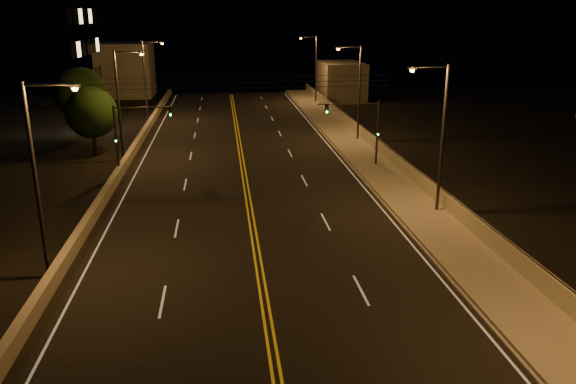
{
  "coord_description": "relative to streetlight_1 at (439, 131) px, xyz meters",
  "views": [
    {
      "loc": [
        -1.59,
        -12.23,
        12.15
      ],
      "look_at": [
        2.0,
        18.0,
        2.5
      ],
      "focal_mm": 35.0,
      "sensor_mm": 36.0,
      "label": 1
    }
  ],
  "objects": [
    {
      "name": "traffic_signal_right",
      "position": [
        -1.59,
        11.61,
        -1.84
      ],
      "size": [
        5.11,
        0.31,
        5.54
      ],
      "color": "#2D2D33",
      "rests_on": "ground"
    },
    {
      "name": "parapet_wall",
      "position": [
        0.92,
        -0.15,
        -4.6
      ],
      "size": [
        0.3,
        120.0,
        1.0
      ],
      "primitive_type": "cube",
      "color": "#A39E88",
      "rests_on": "sidewalk"
    },
    {
      "name": "distant_building_right",
      "position": [
        4.97,
        52.0,
        -2.73
      ],
      "size": [
        6.0,
        10.0,
        5.33
      ],
      "primitive_type": "cube",
      "color": "gray",
      "rests_on": "ground"
    },
    {
      "name": "tree_0",
      "position": [
        -24.58,
        18.77,
        -1.53
      ],
      "size": [
        4.53,
        4.53,
        6.14
      ],
      "color": "black",
      "rests_on": "ground"
    },
    {
      "name": "distant_building_left",
      "position": [
        -27.53,
        57.7,
        -1.38
      ],
      "size": [
        8.0,
        8.0,
        8.04
      ],
      "primitive_type": "cube",
      "color": "gray",
      "rests_on": "ground"
    },
    {
      "name": "streetlight_3",
      "position": [
        0.0,
        46.85,
        0.0
      ],
      "size": [
        2.55,
        0.28,
        9.37
      ],
      "color": "#2D2D33",
      "rests_on": "ground"
    },
    {
      "name": "streetlight_6",
      "position": [
        -21.45,
        34.1,
        0.0
      ],
      "size": [
        2.55,
        0.28,
        9.37
      ],
      "color": "#2D2D33",
      "rests_on": "ground"
    },
    {
      "name": "jersey_barrier",
      "position": [
        -21.23,
        -0.15,
        -5.0
      ],
      "size": [
        0.45,
        120.0,
        0.79
      ],
      "primitive_type": "cube",
      "color": "#A39E88",
      "rests_on": "ground"
    },
    {
      "name": "lane_markings",
      "position": [
        -11.53,
        -0.22,
        -5.37
      ],
      "size": [
        17.32,
        116.0,
        0.0
      ],
      "color": "silver",
      "rests_on": "road"
    },
    {
      "name": "streetlight_4",
      "position": [
        -21.45,
        -6.46,
        0.0
      ],
      "size": [
        2.55,
        0.28,
        9.37
      ],
      "color": "#2D2D33",
      "rests_on": "ground"
    },
    {
      "name": "streetlight_1",
      "position": [
        0.0,
        0.0,
        0.0
      ],
      "size": [
        2.55,
        0.28,
        9.37
      ],
      "color": "#2D2D33",
      "rests_on": "ground"
    },
    {
      "name": "overhead_wires",
      "position": [
        -11.53,
        9.35,
        2.0
      ],
      "size": [
        22.0,
        0.03,
        0.83
      ],
      "color": "black"
    },
    {
      "name": "streetlight_2",
      "position": [
        0.0,
        21.43,
        0.0
      ],
      "size": [
        2.55,
        0.28,
        9.37
      ],
      "color": "#2D2D33",
      "rests_on": "ground"
    },
    {
      "name": "curb",
      "position": [
        -2.6,
        -0.15,
        -5.32
      ],
      "size": [
        0.14,
        120.0,
        0.15
      ],
      "primitive_type": "cube",
      "color": "gray",
      "rests_on": "ground"
    },
    {
      "name": "parapet_rail",
      "position": [
        0.92,
        -0.15,
        -4.07
      ],
      "size": [
        0.06,
        120.0,
        0.06
      ],
      "primitive_type": "cylinder",
      "rotation": [
        1.57,
        0.0,
        0.0
      ],
      "color": "black",
      "rests_on": "parapet_wall"
    },
    {
      "name": "road",
      "position": [
        -11.53,
        -0.15,
        -5.39
      ],
      "size": [
        18.0,
        120.0,
        0.02
      ],
      "primitive_type": "cube",
      "color": "black",
      "rests_on": "ground"
    },
    {
      "name": "tree_1",
      "position": [
        -27.22,
        26.91,
        -0.9
      ],
      "size": [
        5.26,
        5.26,
        7.13
      ],
      "color": "black",
      "rests_on": "ground"
    },
    {
      "name": "traffic_signal_left",
      "position": [
        -20.26,
        11.61,
        -1.84
      ],
      "size": [
        5.11,
        0.31,
        5.54
      ],
      "color": "#2D2D33",
      "rests_on": "ground"
    },
    {
      "name": "streetlight_5",
      "position": [
        -21.45,
        16.25,
        0.0
      ],
      "size": [
        2.55,
        0.28,
        9.37
      ],
      "color": "#2D2D33",
      "rests_on": "ground"
    },
    {
      "name": "sidewalk",
      "position": [
        -0.73,
        -0.15,
        -5.25
      ],
      "size": [
        3.6,
        120.0,
        0.3
      ],
      "primitive_type": "cube",
      "color": "gray",
      "rests_on": "ground"
    }
  ]
}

